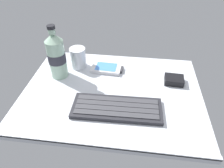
# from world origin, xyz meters

# --- Properties ---
(ground_plane) EXTENTS (0.64, 0.48, 0.03)m
(ground_plane) POSITION_xyz_m (0.00, -0.00, -0.01)
(ground_plane) COLOR silver
(keyboard) EXTENTS (0.29, 0.12, 0.02)m
(keyboard) POSITION_xyz_m (0.03, -0.09, 0.01)
(keyboard) COLOR #232328
(keyboard) RESTS_ON ground_plane
(handheld_device) EXTENTS (0.13, 0.08, 0.02)m
(handheld_device) POSITION_xyz_m (-0.04, 0.13, 0.01)
(handheld_device) COLOR silver
(handheld_device) RESTS_ON ground_plane
(juice_cup) EXTENTS (0.06, 0.06, 0.09)m
(juice_cup) POSITION_xyz_m (-0.16, 0.14, 0.04)
(juice_cup) COLOR silver
(juice_cup) RESTS_ON ground_plane
(water_bottle) EXTENTS (0.07, 0.07, 0.21)m
(water_bottle) POSITION_xyz_m (-0.22, 0.07, 0.09)
(water_bottle) COLOR #9EC1A8
(water_bottle) RESTS_ON ground_plane
(charger_block) EXTENTS (0.07, 0.06, 0.02)m
(charger_block) POSITION_xyz_m (0.23, 0.08, 0.01)
(charger_block) COLOR black
(charger_block) RESTS_ON ground_plane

